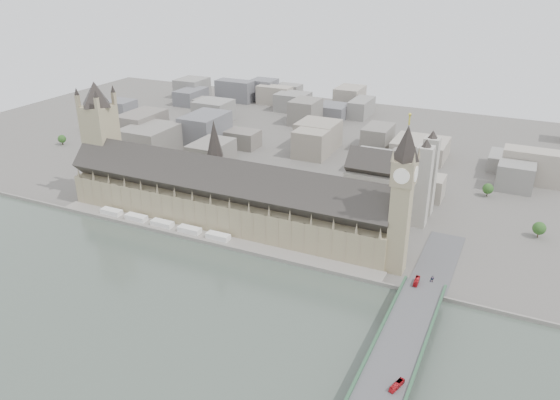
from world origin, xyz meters
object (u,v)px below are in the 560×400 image
at_px(car_approach, 432,279).
at_px(westminster_abbey, 391,184).
at_px(palace_of_westminster, 224,197).
at_px(westminster_bridge, 395,362).
at_px(elizabeth_tower, 403,190).
at_px(red_bus_north, 417,281).
at_px(red_bus_south, 397,385).
at_px(victoria_tower, 101,135).

bearing_deg(car_approach, westminster_abbey, 116.62).
xyz_separation_m(palace_of_westminster, westminster_abbey, (110.92, 75.30, 2.38)).
height_order(westminster_bridge, westminster_abbey, westminster_abbey).
bearing_deg(elizabeth_tower, car_approach, -35.14).
distance_m(red_bus_north, car_approach, 10.85).
bearing_deg(car_approach, elizabeth_tower, 144.42).
relative_size(red_bus_south, car_approach, 2.05).
height_order(victoria_tower, red_bus_north, victoria_tower).
distance_m(elizabeth_tower, car_approach, 57.62).
relative_size(victoria_tower, red_bus_north, 9.44).
xyz_separation_m(elizabeth_tower, westminster_abbey, (-27.08, 87.00, -33.01)).
bearing_deg(westminster_abbey, car_approach, -62.94).
bearing_deg(palace_of_westminster, elizabeth_tower, -4.85).
bearing_deg(palace_of_westminster, red_bus_south, -37.77).
bearing_deg(car_approach, red_bus_south, -88.59).
xyz_separation_m(elizabeth_tower, red_bus_north, (19.26, -26.53, -46.36)).
distance_m(palace_of_westminster, red_bus_south, 213.25).
xyz_separation_m(westminster_bridge, westminster_abbey, (-51.08, 182.50, 19.96)).
relative_size(elizabeth_tower, victoria_tower, 1.07).
relative_size(palace_of_westminster, red_bus_north, 25.01).
relative_size(victoria_tower, car_approach, 20.25).
height_order(westminster_abbey, red_bus_north, westminster_abbey).
xyz_separation_m(victoria_tower, westminster_abbey, (232.92, 69.00, -30.12)).
distance_m(westminster_abbey, car_approach, 119.96).
height_order(victoria_tower, westminster_abbey, victoria_tower).
bearing_deg(victoria_tower, westminster_abbey, 16.50).
height_order(westminster_bridge, red_bus_south, red_bus_south).
height_order(palace_of_westminster, elizabeth_tower, elizabeth_tower).
bearing_deg(red_bus_north, victoria_tower, 169.24).
bearing_deg(red_bus_south, car_approach, 109.87).
bearing_deg(elizabeth_tower, red_bus_north, -54.03).
relative_size(elizabeth_tower, westminster_bridge, 0.33).
xyz_separation_m(palace_of_westminster, westminster_bridge, (162.00, -107.20, -17.58)).
height_order(red_bus_south, car_approach, red_bus_south).
bearing_deg(red_bus_north, westminster_bridge, -87.77).
xyz_separation_m(red_bus_north, red_bus_south, (11.08, -92.21, -0.06)).
xyz_separation_m(elizabeth_tower, car_approach, (27.12, -19.09, -47.12)).
relative_size(elizabeth_tower, red_bus_south, 10.61).
height_order(victoria_tower, westminster_bridge, victoria_tower).
relative_size(westminster_bridge, red_bus_south, 32.08).
bearing_deg(victoria_tower, palace_of_westminster, -2.96).
xyz_separation_m(elizabeth_tower, red_bus_south, (30.34, -118.74, -46.43)).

